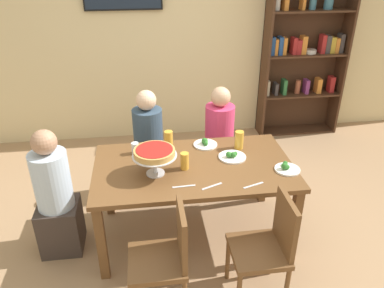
# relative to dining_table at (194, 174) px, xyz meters

# --- Properties ---
(ground_plane) EXTENTS (12.00, 12.00, 0.00)m
(ground_plane) POSITION_rel_dining_table_xyz_m (0.00, 0.00, -0.65)
(ground_plane) COLOR #9E7A56
(rear_partition) EXTENTS (8.00, 0.12, 2.80)m
(rear_partition) POSITION_rel_dining_table_xyz_m (0.00, 2.20, 0.75)
(rear_partition) COLOR beige
(rear_partition) RESTS_ON ground_plane
(dining_table) EXTENTS (1.68, 0.96, 0.74)m
(dining_table) POSITION_rel_dining_table_xyz_m (0.00, 0.00, 0.00)
(dining_table) COLOR brown
(dining_table) RESTS_ON ground_plane
(bookshelf) EXTENTS (1.10, 0.30, 2.21)m
(bookshelf) POSITION_rel_dining_table_xyz_m (1.76, 2.02, 0.47)
(bookshelf) COLOR #422819
(bookshelf) RESTS_ON ground_plane
(diner_far_right) EXTENTS (0.34, 0.34, 1.15)m
(diner_far_right) POSITION_rel_dining_table_xyz_m (0.38, 0.76, -0.16)
(diner_far_right) COLOR #382D28
(diner_far_right) RESTS_ON ground_plane
(diner_head_west) EXTENTS (0.34, 0.34, 1.15)m
(diner_head_west) POSITION_rel_dining_table_xyz_m (-1.16, -0.02, -0.16)
(diner_head_west) COLOR #382D28
(diner_head_west) RESTS_ON ground_plane
(diner_far_left) EXTENTS (0.34, 0.34, 1.15)m
(diner_far_left) POSITION_rel_dining_table_xyz_m (-0.36, 0.76, -0.16)
(diner_far_left) COLOR #382D28
(diner_far_left) RESTS_ON ground_plane
(chair_near_right) EXTENTS (0.40, 0.40, 0.87)m
(chair_near_right) POSITION_rel_dining_table_xyz_m (0.44, -0.74, -0.17)
(chair_near_right) COLOR brown
(chair_near_right) RESTS_ON ground_plane
(chair_near_left) EXTENTS (0.40, 0.40, 0.87)m
(chair_near_left) POSITION_rel_dining_table_xyz_m (-0.29, -0.75, -0.17)
(chair_near_left) COLOR brown
(chair_near_left) RESTS_ON ground_plane
(deep_dish_pizza_stand) EXTENTS (0.36, 0.36, 0.23)m
(deep_dish_pizza_stand) POSITION_rel_dining_table_xyz_m (-0.33, -0.09, 0.27)
(deep_dish_pizza_stand) COLOR silver
(deep_dish_pizza_stand) RESTS_ON dining_table
(salad_plate_near_diner) EXTENTS (0.24, 0.24, 0.07)m
(salad_plate_near_diner) POSITION_rel_dining_table_xyz_m (0.35, 0.08, 0.10)
(salad_plate_near_diner) COLOR white
(salad_plate_near_diner) RESTS_ON dining_table
(salad_plate_far_diner) EXTENTS (0.21, 0.21, 0.07)m
(salad_plate_far_diner) POSITION_rel_dining_table_xyz_m (0.75, -0.18, 0.10)
(salad_plate_far_diner) COLOR white
(salad_plate_far_diner) RESTS_ON dining_table
(salad_plate_spare) EXTENTS (0.22, 0.22, 0.07)m
(salad_plate_spare) POSITION_rel_dining_table_xyz_m (0.16, 0.34, 0.10)
(salad_plate_spare) COLOR white
(salad_plate_spare) RESTS_ON dining_table
(beer_glass_amber_tall) EXTENTS (0.08, 0.08, 0.14)m
(beer_glass_amber_tall) POSITION_rel_dining_table_xyz_m (-0.18, 0.38, 0.16)
(beer_glass_amber_tall) COLOR gold
(beer_glass_amber_tall) RESTS_ON dining_table
(beer_glass_amber_short) EXTENTS (0.08, 0.08, 0.17)m
(beer_glass_amber_short) POSITION_rel_dining_table_xyz_m (0.45, 0.24, 0.17)
(beer_glass_amber_short) COLOR gold
(beer_glass_amber_short) RESTS_ON dining_table
(beer_glass_amber_spare) EXTENTS (0.07, 0.07, 0.15)m
(beer_glass_amber_spare) POSITION_rel_dining_table_xyz_m (-0.08, -0.04, 0.16)
(beer_glass_amber_spare) COLOR gold
(beer_glass_amber_spare) RESTS_ON dining_table
(water_glass_clear_near) EXTENTS (0.06, 0.06, 0.10)m
(water_glass_clear_near) POSITION_rel_dining_table_xyz_m (-0.49, 0.27, 0.14)
(water_glass_clear_near) COLOR white
(water_glass_clear_near) RESTS_ON dining_table
(cutlery_fork_near) EXTENTS (0.18, 0.02, 0.00)m
(cutlery_fork_near) POSITION_rel_dining_table_xyz_m (-0.12, -0.31, 0.09)
(cutlery_fork_near) COLOR silver
(cutlery_fork_near) RESTS_ON dining_table
(cutlery_knife_near) EXTENTS (0.17, 0.08, 0.00)m
(cutlery_knife_near) POSITION_rel_dining_table_xyz_m (0.10, -0.34, 0.09)
(cutlery_knife_near) COLOR silver
(cutlery_knife_near) RESTS_ON dining_table
(cutlery_fork_far) EXTENTS (0.18, 0.07, 0.00)m
(cutlery_fork_far) POSITION_rel_dining_table_xyz_m (0.42, -0.37, 0.09)
(cutlery_fork_far) COLOR silver
(cutlery_fork_far) RESTS_ON dining_table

